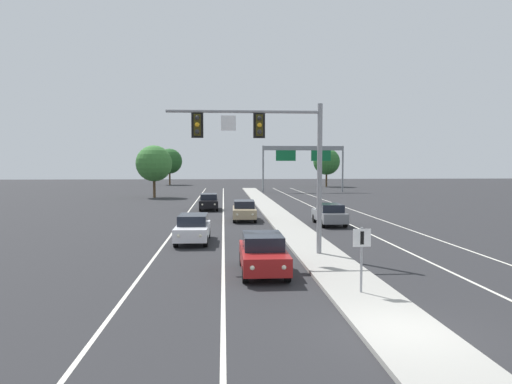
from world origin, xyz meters
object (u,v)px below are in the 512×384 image
(car_oncoming_red, at_px, (263,253))
(tree_far_left_a, at_px, (154,163))
(car_oncoming_black, at_px, (209,202))
(highway_sign_gantry, at_px, (303,154))
(car_oncoming_tan, at_px, (244,210))
(overhead_signal_mast, at_px, (271,146))
(tree_far_right_b, at_px, (327,162))
(median_sign_post, at_px, (362,250))
(tree_far_left_c, at_px, (170,161))
(car_receding_grey, at_px, (329,214))
(car_oncoming_white, at_px, (193,228))

(car_oncoming_red, relative_size, tree_far_left_a, 0.63)
(car_oncoming_black, height_order, highway_sign_gantry, highway_sign_gantry)
(car_oncoming_tan, relative_size, highway_sign_gantry, 0.34)
(overhead_signal_mast, xyz_separation_m, car_oncoming_red, (-0.65, -3.21, -4.52))
(car_oncoming_black, distance_m, highway_sign_gantry, 32.18)
(tree_far_right_b, bearing_deg, overhead_signal_mast, -104.88)
(overhead_signal_mast, height_order, car_oncoming_tan, overhead_signal_mast)
(car_oncoming_tan, distance_m, highway_sign_gantry, 39.20)
(highway_sign_gantry, bearing_deg, tree_far_left_a, -154.33)
(overhead_signal_mast, bearing_deg, car_oncoming_black, 98.98)
(overhead_signal_mast, relative_size, tree_far_left_a, 1.05)
(car_oncoming_tan, bearing_deg, overhead_signal_mast, -87.59)
(car_oncoming_tan, distance_m, tree_far_right_b, 58.62)
(tree_far_left_a, xyz_separation_m, tree_far_right_b, (30.14, 28.74, 0.46))
(median_sign_post, distance_m, tree_far_left_c, 88.84)
(car_oncoming_red, distance_m, tree_far_left_c, 84.76)
(car_receding_grey, distance_m, highway_sign_gantry, 41.09)
(tree_far_left_c, bearing_deg, car_oncoming_white, -82.46)
(tree_far_right_b, bearing_deg, tree_far_left_a, -136.37)
(car_oncoming_red, bearing_deg, overhead_signal_mast, 78.63)
(car_receding_grey, bearing_deg, car_oncoming_white, -144.30)
(tree_far_right_b, bearing_deg, car_oncoming_red, -104.73)
(car_oncoming_tan, distance_m, car_oncoming_black, 9.37)
(car_oncoming_white, bearing_deg, car_oncoming_tan, 71.40)
(overhead_signal_mast, distance_m, car_oncoming_white, 7.51)
(car_oncoming_tan, distance_m, tree_far_left_a, 28.93)
(car_oncoming_white, distance_m, car_oncoming_tan, 10.64)
(highway_sign_gantry, bearing_deg, tree_far_left_c, 130.74)
(car_receding_grey, relative_size, tree_far_left_c, 0.56)
(overhead_signal_mast, relative_size, tree_far_left_c, 0.93)
(highway_sign_gantry, distance_m, tree_far_right_b, 19.76)
(median_sign_post, bearing_deg, tree_far_right_b, 78.07)
(car_receding_grey, distance_m, tree_far_left_a, 34.52)
(car_oncoming_white, bearing_deg, highway_sign_gantry, 72.80)
(overhead_signal_mast, distance_m, tree_far_left_a, 42.66)
(car_oncoming_black, bearing_deg, highway_sign_gantry, 63.18)
(car_oncoming_tan, relative_size, car_receding_grey, 1.01)
(tree_far_right_b, height_order, tree_far_left_c, tree_far_left_c)
(median_sign_post, xyz_separation_m, car_oncoming_tan, (-2.97, 21.41, -0.77))
(car_receding_grey, bearing_deg, car_oncoming_black, 127.27)
(overhead_signal_mast, bearing_deg, car_oncoming_tan, 92.41)
(car_oncoming_white, xyz_separation_m, tree_far_left_c, (-10.05, 75.90, 4.39))
(tree_far_left_a, xyz_separation_m, tree_far_left_c, (-2.46, 39.32, 0.60))
(overhead_signal_mast, relative_size, car_oncoming_tan, 1.65)
(overhead_signal_mast, bearing_deg, tree_far_left_a, 105.78)
(median_sign_post, relative_size, tree_far_left_c, 0.28)
(median_sign_post, xyz_separation_m, tree_far_left_c, (-16.41, 87.23, 3.62))
(car_oncoming_black, xyz_separation_m, tree_far_right_b, (22.24, 46.38, 4.25))
(median_sign_post, relative_size, car_oncoming_tan, 0.49)
(car_oncoming_tan, bearing_deg, car_receding_grey, -27.92)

